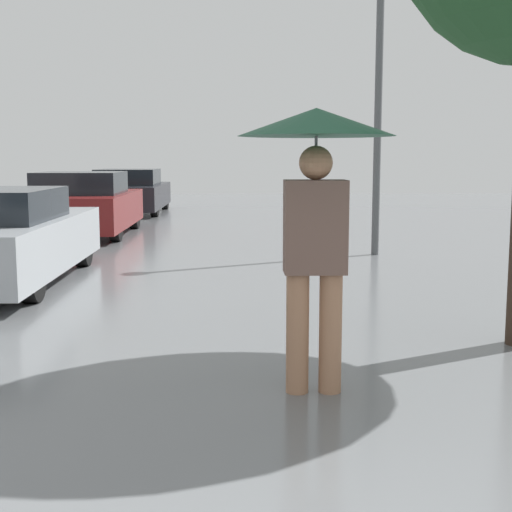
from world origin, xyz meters
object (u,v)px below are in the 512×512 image
(pedestrian, at_px, (316,173))
(parked_car_third, at_px, (83,205))
(parked_car_farthest, at_px, (130,192))
(street_lamp, at_px, (379,72))

(pedestrian, height_order, parked_car_third, pedestrian)
(parked_car_farthest, bearing_deg, pedestrian, -77.28)
(pedestrian, xyz_separation_m, parked_car_third, (-3.60, 9.85, -0.86))
(parked_car_farthest, bearing_deg, street_lamp, -59.23)
(pedestrian, height_order, parked_car_farthest, pedestrian)
(street_lamp, bearing_deg, parked_car_third, 149.84)
(pedestrian, distance_m, street_lamp, 7.11)
(parked_car_third, bearing_deg, parked_car_farthest, 89.07)
(street_lamp, bearing_deg, pedestrian, -104.36)
(parked_car_farthest, distance_m, street_lamp, 10.49)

